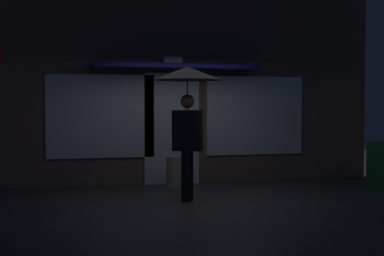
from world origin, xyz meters
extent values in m
plane|color=#38353A|center=(0.00, 0.00, 0.00)|extent=(18.00, 18.00, 0.00)
cube|color=brown|center=(0.00, 2.35, 2.28)|extent=(8.56, 0.30, 4.56)
cube|color=white|center=(0.00, 2.18, 1.10)|extent=(1.10, 0.04, 2.20)
cube|color=white|center=(-1.39, 2.18, 1.35)|extent=(2.06, 0.04, 1.60)
cube|color=white|center=(1.75, 2.18, 1.35)|extent=(2.06, 0.04, 1.60)
cube|color=white|center=(0.00, 2.10, 2.45)|extent=(0.36, 0.16, 0.12)
cube|color=navy|center=(0.00, 1.85, 2.30)|extent=(3.20, 0.70, 0.08)
cylinder|color=black|center=(-0.20, 0.14, 0.41)|extent=(0.15, 0.15, 0.82)
cylinder|color=black|center=(-0.11, 0.32, 0.41)|extent=(0.15, 0.15, 0.82)
cube|color=black|center=(-0.16, 0.23, 1.15)|extent=(0.52, 0.43, 0.66)
cube|color=silver|center=(-0.10, 0.12, 1.15)|extent=(0.13, 0.08, 0.53)
cube|color=#B28C19|center=(-0.10, 0.11, 1.13)|extent=(0.06, 0.04, 0.42)
sphere|color=#C4785A|center=(-0.16, 0.23, 1.62)|extent=(0.23, 0.23, 0.23)
cylinder|color=slate|center=(-0.16, 0.23, 1.68)|extent=(0.02, 0.02, 1.00)
cone|color=black|center=(-0.16, 0.23, 2.08)|extent=(1.14, 1.14, 0.21)
cylinder|color=#B2A899|center=(-0.07, 1.66, 0.30)|extent=(0.29, 0.29, 0.60)
camera|label=1|loc=(-2.25, -8.42, 1.56)|focal=51.29mm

